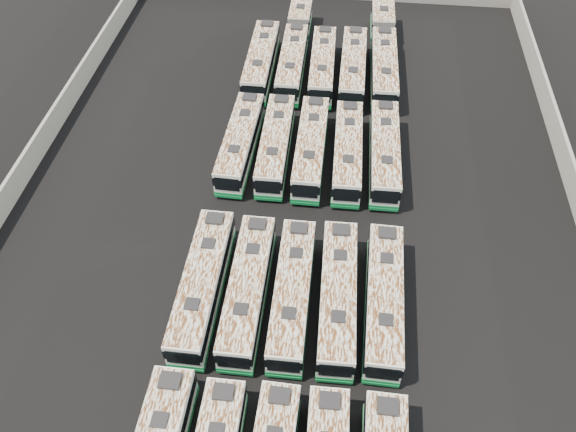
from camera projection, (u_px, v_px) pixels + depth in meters
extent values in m
plane|color=black|center=(290.00, 219.00, 43.96)|extent=(140.00, 140.00, 0.00)
cube|color=gray|center=(13.00, 186.00, 44.84)|extent=(0.30, 73.20, 2.20)
cube|color=black|center=(159.00, 420.00, 30.25)|extent=(0.89, 0.89, 0.13)
cube|color=black|center=(170.00, 381.00, 31.70)|extent=(1.22, 1.03, 0.24)
cylinder|color=black|center=(155.00, 416.00, 32.97)|extent=(0.26, 0.93, 0.93)
cylinder|color=black|center=(189.00, 420.00, 32.81)|extent=(0.26, 0.93, 0.93)
cube|color=black|center=(216.00, 430.00, 30.00)|extent=(0.86, 0.86, 0.12)
cube|color=black|center=(223.00, 392.00, 31.39)|extent=(1.17, 0.99, 0.23)
cylinder|color=black|center=(207.00, 426.00, 32.60)|extent=(0.26, 0.89, 0.89)
cylinder|color=black|center=(240.00, 430.00, 32.46)|extent=(0.26, 0.89, 0.89)
cube|color=black|center=(279.00, 396.00, 31.25)|extent=(1.18, 1.00, 0.23)
cylinder|color=black|center=(261.00, 429.00, 32.47)|extent=(0.27, 0.90, 0.89)
cube|color=black|center=(330.00, 401.00, 31.04)|extent=(1.19, 1.01, 0.23)
cube|color=black|center=(388.00, 406.00, 30.77)|extent=(1.19, 1.01, 0.24)
cube|color=silver|center=(203.00, 285.00, 37.85)|extent=(2.36, 11.23, 2.57)
cube|color=#0D6C34|center=(204.00, 293.00, 38.55)|extent=(2.41, 11.28, 0.39)
cube|color=black|center=(202.00, 281.00, 37.54)|extent=(2.42, 11.29, 0.86)
cube|color=black|center=(182.00, 358.00, 33.88)|extent=(2.06, 0.06, 1.36)
cube|color=#0D6C34|center=(186.00, 369.00, 34.95)|extent=(2.34, 0.10, 0.26)
cube|color=silver|center=(201.00, 273.00, 36.87)|extent=(2.31, 11.01, 0.07)
cube|color=black|center=(192.00, 304.00, 35.16)|extent=(0.89, 0.89, 0.13)
cube|color=black|center=(208.00, 243.00, 38.44)|extent=(0.89, 0.89, 0.13)
cube|color=black|center=(215.00, 219.00, 39.90)|extent=(1.22, 1.03, 0.24)
cylinder|color=black|center=(178.00, 339.00, 36.39)|extent=(0.26, 0.94, 0.94)
cylinder|color=black|center=(208.00, 342.00, 36.24)|extent=(0.26, 0.94, 0.94)
cylinder|color=black|center=(202.00, 252.00, 41.17)|extent=(0.26, 0.94, 0.94)
cylinder|color=black|center=(228.00, 255.00, 41.02)|extent=(0.26, 0.94, 0.94)
cube|color=silver|center=(248.00, 289.00, 37.63)|extent=(2.32, 11.01, 2.52)
cube|color=#0D6C34|center=(249.00, 297.00, 38.31)|extent=(2.37, 11.06, 0.39)
cube|color=black|center=(248.00, 286.00, 37.32)|extent=(2.38, 11.07, 0.84)
cube|color=black|center=(233.00, 362.00, 33.74)|extent=(2.02, 0.07, 1.33)
cube|color=#0D6C34|center=(235.00, 373.00, 34.78)|extent=(2.29, 0.11, 0.26)
cube|color=silver|center=(247.00, 278.00, 36.67)|extent=(2.28, 10.79, 0.06)
cube|color=black|center=(241.00, 309.00, 34.99)|extent=(0.87, 0.87, 0.13)
cube|color=black|center=(252.00, 249.00, 38.21)|extent=(0.87, 0.87, 0.13)
cube|color=black|center=(257.00, 224.00, 39.64)|extent=(1.19, 1.01, 0.24)
cylinder|color=black|center=(225.00, 343.00, 36.20)|extent=(0.26, 0.92, 0.92)
cylinder|color=black|center=(255.00, 346.00, 36.05)|extent=(0.26, 0.92, 0.92)
cylinder|color=black|center=(243.00, 257.00, 40.88)|extent=(0.26, 0.92, 0.92)
cylinder|color=black|center=(270.00, 260.00, 40.73)|extent=(0.26, 0.92, 0.92)
cube|color=silver|center=(292.00, 293.00, 37.44)|extent=(2.37, 10.89, 2.49)
cube|color=#0D6C34|center=(292.00, 301.00, 38.12)|extent=(2.42, 10.94, 0.38)
cube|color=black|center=(292.00, 290.00, 37.13)|extent=(2.43, 10.95, 0.83)
cube|color=black|center=(283.00, 366.00, 33.60)|extent=(1.99, 0.08, 1.31)
cube|color=#0D6C34|center=(284.00, 377.00, 34.63)|extent=(2.27, 0.12, 0.25)
cube|color=silver|center=(292.00, 282.00, 36.49)|extent=(2.33, 10.67, 0.06)
cube|color=black|center=(289.00, 313.00, 34.84)|extent=(0.87, 0.87, 0.13)
cube|color=black|center=(296.00, 253.00, 38.02)|extent=(0.87, 0.87, 0.13)
cube|color=black|center=(299.00, 228.00, 39.43)|extent=(1.19, 1.01, 0.24)
cylinder|color=black|center=(272.00, 347.00, 36.02)|extent=(0.26, 0.91, 0.91)
cylinder|color=black|center=(302.00, 350.00, 35.89)|extent=(0.26, 0.91, 0.91)
cylinder|color=black|center=(284.00, 261.00, 40.65)|extent=(0.26, 0.91, 0.91)
cylinder|color=black|center=(310.00, 263.00, 40.51)|extent=(0.26, 0.91, 0.91)
cube|color=silver|center=(338.00, 296.00, 37.27)|extent=(2.57, 11.05, 2.52)
cube|color=#0D6C34|center=(337.00, 304.00, 37.95)|extent=(2.63, 11.10, 0.38)
cube|color=black|center=(338.00, 293.00, 36.96)|extent=(2.64, 11.11, 0.84)
cube|color=black|center=(335.00, 371.00, 33.37)|extent=(2.02, 0.11, 1.33)
cube|color=#0D6C34|center=(334.00, 381.00, 34.42)|extent=(2.29, 0.16, 0.26)
cube|color=silver|center=(339.00, 285.00, 36.31)|extent=(2.52, 10.83, 0.06)
cube|color=black|center=(338.00, 316.00, 34.63)|extent=(0.89, 0.89, 0.13)
cube|color=black|center=(340.00, 255.00, 37.85)|extent=(0.89, 0.89, 0.13)
cube|color=black|center=(341.00, 230.00, 39.28)|extent=(1.22, 1.04, 0.24)
cylinder|color=black|center=(320.00, 351.00, 35.82)|extent=(0.28, 0.92, 0.92)
cylinder|color=black|center=(350.00, 353.00, 35.70)|extent=(0.28, 0.92, 0.92)
cylinder|color=black|center=(325.00, 263.00, 40.50)|extent=(0.28, 0.92, 0.92)
cylinder|color=black|center=(352.00, 265.00, 40.38)|extent=(0.28, 0.92, 0.92)
cube|color=silver|center=(384.00, 299.00, 37.12)|extent=(2.42, 10.96, 2.51)
cube|color=#0D6C34|center=(382.00, 307.00, 37.80)|extent=(2.47, 11.01, 0.38)
cube|color=black|center=(384.00, 296.00, 36.81)|extent=(2.48, 11.02, 0.84)
cube|color=black|center=(383.00, 374.00, 33.26)|extent=(2.00, 0.09, 1.32)
cube|color=#0D6C34|center=(380.00, 384.00, 34.30)|extent=(2.28, 0.13, 0.26)
cube|color=silver|center=(386.00, 288.00, 36.17)|extent=(2.37, 10.74, 0.06)
cube|color=black|center=(386.00, 320.00, 34.50)|extent=(0.88, 0.88, 0.13)
cube|color=black|center=(387.00, 258.00, 37.69)|extent=(0.88, 0.88, 0.13)
cube|color=black|center=(387.00, 233.00, 39.11)|extent=(1.20, 1.02, 0.24)
cylinder|color=black|center=(365.00, 353.00, 35.71)|extent=(0.27, 0.91, 0.91)
cylinder|color=black|center=(396.00, 357.00, 35.55)|extent=(0.27, 0.91, 0.91)
cylinder|color=black|center=(369.00, 266.00, 40.35)|extent=(0.27, 0.91, 0.91)
cylinder|color=black|center=(396.00, 269.00, 40.18)|extent=(0.27, 0.91, 0.91)
cube|color=silver|center=(240.00, 142.00, 47.73)|extent=(2.51, 10.84, 2.47)
cube|color=#0D6C34|center=(241.00, 150.00, 48.40)|extent=(2.56, 10.89, 0.38)
cube|color=black|center=(240.00, 139.00, 47.43)|extent=(2.57, 10.90, 0.83)
cube|color=black|center=(227.00, 184.00, 43.93)|extent=(1.98, 0.11, 1.30)
cube|color=#0D6C34|center=(228.00, 197.00, 44.96)|extent=(2.25, 0.15, 0.25)
cube|color=silver|center=(240.00, 131.00, 46.79)|extent=(2.46, 10.62, 0.06)
cube|color=black|center=(234.00, 149.00, 45.16)|extent=(0.87, 0.87, 0.13)
cube|color=black|center=(245.00, 113.00, 48.30)|extent=(0.87, 0.87, 0.13)
cube|color=black|center=(249.00, 97.00, 49.69)|extent=(1.19, 1.02, 0.23)
cylinder|color=black|center=(222.00, 179.00, 46.36)|extent=(0.27, 0.90, 0.90)
cylinder|color=black|center=(245.00, 181.00, 46.18)|extent=(0.27, 0.90, 0.90)
cylinder|color=black|center=(238.00, 126.00, 50.92)|extent=(0.27, 0.90, 0.90)
cylinder|color=black|center=(259.00, 128.00, 50.75)|extent=(0.27, 0.90, 0.90)
cube|color=silver|center=(276.00, 145.00, 47.55)|extent=(2.40, 10.82, 2.47)
cube|color=#0D6C34|center=(276.00, 153.00, 48.22)|extent=(2.45, 10.87, 0.38)
cube|color=black|center=(276.00, 141.00, 47.25)|extent=(2.46, 10.88, 0.83)
cube|color=black|center=(268.00, 187.00, 43.73)|extent=(1.98, 0.09, 1.30)
cube|color=#0D6C34|center=(268.00, 199.00, 44.76)|extent=(2.25, 0.13, 0.25)
cube|color=silver|center=(275.00, 133.00, 46.61)|extent=(2.35, 10.60, 0.06)
cube|color=black|center=(272.00, 151.00, 44.97)|extent=(0.87, 0.87, 0.13)
cube|color=black|center=(279.00, 114.00, 48.12)|extent=(0.87, 0.87, 0.13)
cube|color=black|center=(281.00, 99.00, 49.52)|extent=(1.18, 1.01, 0.23)
cylinder|color=black|center=(259.00, 181.00, 46.14)|extent=(0.26, 0.90, 0.90)
cylinder|color=black|center=(283.00, 183.00, 46.01)|extent=(0.26, 0.90, 0.90)
cylinder|color=black|center=(270.00, 128.00, 50.73)|extent=(0.26, 0.90, 0.90)
cylinder|color=black|center=(291.00, 130.00, 50.60)|extent=(0.26, 0.90, 0.90)
cube|color=silver|center=(311.00, 148.00, 47.25)|extent=(2.30, 10.92, 2.50)
cube|color=#0D6C34|center=(311.00, 156.00, 47.93)|extent=(2.35, 10.97, 0.38)
cube|color=black|center=(311.00, 144.00, 46.94)|extent=(2.36, 10.98, 0.84)
cube|color=black|center=(305.00, 191.00, 43.40)|extent=(2.00, 0.06, 1.32)
cube|color=#0D6C34|center=(305.00, 204.00, 44.43)|extent=(2.27, 0.11, 0.25)
cube|color=silver|center=(311.00, 136.00, 46.30)|extent=(2.25, 10.70, 0.06)
cube|color=black|center=(309.00, 155.00, 44.64)|extent=(0.87, 0.87, 0.13)
cube|color=black|center=(314.00, 117.00, 47.83)|extent=(0.87, 0.87, 0.13)
cube|color=black|center=(316.00, 101.00, 49.24)|extent=(1.18, 1.00, 0.24)
cylinder|color=black|center=(295.00, 185.00, 45.83)|extent=(0.26, 0.91, 0.91)
cylinder|color=black|center=(319.00, 187.00, 45.69)|extent=(0.26, 0.91, 0.91)
cylinder|color=black|center=(303.00, 131.00, 50.47)|extent=(0.26, 0.91, 0.91)
cylinder|color=black|center=(325.00, 132.00, 50.33)|extent=(0.26, 0.91, 0.91)
cube|color=silver|center=(348.00, 152.00, 46.96)|extent=(2.42, 10.72, 2.45)
cube|color=#0D6C34|center=(347.00, 160.00, 47.63)|extent=(2.47, 10.77, 0.37)
cube|color=black|center=(348.00, 148.00, 46.66)|extent=(2.48, 10.78, 0.82)
cube|color=black|center=(346.00, 195.00, 43.18)|extent=(1.96, 0.10, 1.29)
cube|color=#0D6C34|center=(345.00, 207.00, 44.19)|extent=(2.23, 0.14, 0.25)
cube|color=silver|center=(349.00, 140.00, 46.03)|extent=(2.37, 10.51, 0.06)
cube|color=black|center=(348.00, 159.00, 44.40)|extent=(0.86, 0.86, 0.12)
cube|color=black|center=(350.00, 122.00, 47.53)|extent=(0.86, 0.86, 0.12)
cube|color=black|center=(350.00, 106.00, 48.91)|extent=(1.17, 1.00, 0.23)
cylinder|color=black|center=(334.00, 189.00, 45.56)|extent=(0.27, 0.89, 0.89)
cylinder|color=black|center=(357.00, 191.00, 45.44)|extent=(0.27, 0.89, 0.89)
cylinder|color=black|center=(337.00, 135.00, 50.11)|extent=(0.27, 0.89, 0.89)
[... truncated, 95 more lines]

